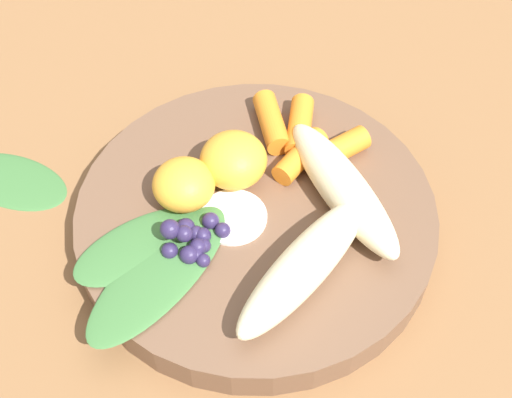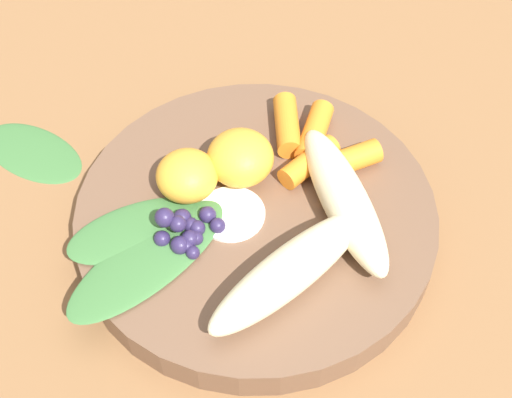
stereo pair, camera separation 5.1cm
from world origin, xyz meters
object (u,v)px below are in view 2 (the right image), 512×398
object	(u,v)px
banana_peeled_right	(290,270)
bowl	(256,218)
orange_segment_near	(187,176)
banana_peeled_left	(344,198)
kale_leaf_stray	(32,151)

from	to	relation	value
banana_peeled_right	bowl	bearing A→B (deg)	67.14
orange_segment_near	banana_peeled_left	bearing A→B (deg)	16.91
banana_peeled_left	orange_segment_near	size ratio (longest dim) A/B	3.02
bowl	kale_leaf_stray	bearing A→B (deg)	-175.62
bowl	kale_leaf_stray	size ratio (longest dim) A/B	2.70
bowl	banana_peeled_left	xyz separation A→B (m)	(0.06, 0.03, 0.03)
bowl	banana_peeled_right	world-z (taller)	banana_peeled_right
banana_peeled_right	kale_leaf_stray	bearing A→B (deg)	103.77
bowl	orange_segment_near	world-z (taller)	orange_segment_near
bowl	orange_segment_near	bearing A→B (deg)	-170.31
banana_peeled_right	banana_peeled_left	bearing A→B (deg)	14.40
bowl	banana_peeled_left	world-z (taller)	banana_peeled_left
banana_peeled_left	banana_peeled_right	distance (m)	0.07
orange_segment_near	kale_leaf_stray	xyz separation A→B (m)	(-0.15, -0.01, -0.04)
banana_peeled_left	banana_peeled_right	world-z (taller)	same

